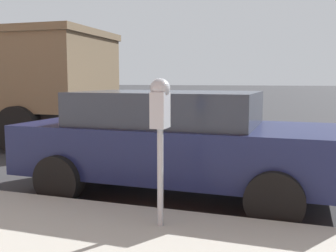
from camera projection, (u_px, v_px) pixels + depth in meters
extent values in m
plane|color=#2B2B2D|center=(194.00, 176.00, 6.51)|extent=(220.00, 220.00, 0.00)
cylinder|color=gray|center=(160.00, 177.00, 3.77)|extent=(0.06, 0.06, 0.96)
cube|color=gray|center=(160.00, 110.00, 3.70)|extent=(0.20, 0.14, 0.34)
sphere|color=gray|center=(160.00, 88.00, 3.67)|extent=(0.19, 0.19, 0.19)
cube|color=#19389E|center=(164.00, 114.00, 3.80)|extent=(0.01, 0.11, 0.12)
cube|color=black|center=(164.00, 101.00, 3.79)|extent=(0.01, 0.10, 0.08)
cube|color=#14193D|center=(179.00, 149.00, 5.38)|extent=(1.78, 4.33, 0.67)
cube|color=#232833|center=(167.00, 108.00, 5.37)|extent=(1.56, 2.43, 0.44)
cylinder|color=black|center=(283.00, 166.00, 5.81)|extent=(0.22, 0.64, 0.64)
cylinder|color=black|center=(274.00, 200.00, 4.16)|extent=(0.22, 0.64, 0.64)
cylinder|color=black|center=(119.00, 155.00, 6.67)|extent=(0.22, 0.64, 0.64)
cylinder|color=black|center=(59.00, 180.00, 5.03)|extent=(0.22, 0.64, 0.64)
cube|color=brown|center=(6.00, 74.00, 9.90)|extent=(2.77, 5.14, 1.73)
cube|color=brown|center=(4.00, 36.00, 9.79)|extent=(2.88, 5.25, 0.16)
cylinder|color=black|center=(17.00, 117.00, 11.48)|extent=(0.34, 1.05, 1.04)
cylinder|color=black|center=(19.00, 130.00, 8.43)|extent=(0.34, 1.05, 1.04)
cylinder|color=black|center=(79.00, 119.00, 10.91)|extent=(0.34, 1.05, 1.04)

